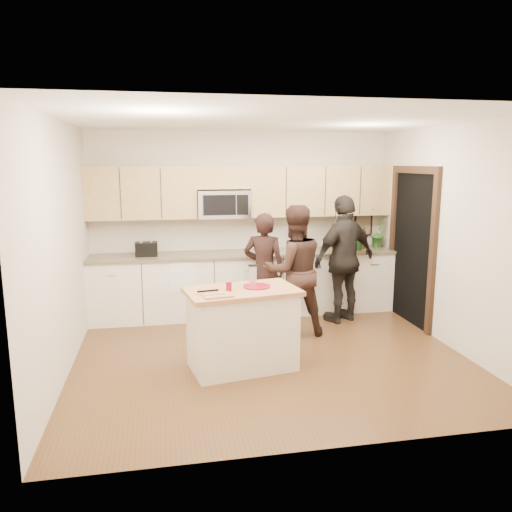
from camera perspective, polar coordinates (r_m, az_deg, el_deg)
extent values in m
plane|color=#54371C|center=(6.02, 1.59, -11.28)|extent=(4.50, 4.50, 0.00)
cube|color=beige|center=(7.60, -1.59, 3.87)|extent=(4.50, 0.02, 2.70)
cube|color=beige|center=(3.77, 8.23, -3.28)|extent=(4.50, 0.02, 2.70)
cube|color=beige|center=(5.62, -21.34, 0.72)|extent=(0.02, 4.00, 2.70)
cube|color=beige|center=(6.52, 21.38, 2.00)|extent=(0.02, 4.00, 2.70)
cube|color=white|center=(5.60, 1.74, 15.27)|extent=(4.50, 4.00, 0.02)
cube|color=silver|center=(7.46, -1.17, -3.28)|extent=(4.50, 0.62, 0.90)
cube|color=#7A6951|center=(7.35, -1.17, 0.25)|extent=(4.50, 0.66, 0.04)
cube|color=tan|center=(7.30, -12.98, 7.07)|extent=(1.55, 0.33, 0.75)
cube|color=tan|center=(7.67, 7.28, 7.42)|extent=(2.17, 0.33, 0.75)
cube|color=tan|center=(7.35, -3.83, 8.97)|extent=(0.78, 0.33, 0.33)
cube|color=silver|center=(7.33, -3.76, 5.96)|extent=(0.76, 0.40, 0.40)
cube|color=black|center=(7.12, -4.19, 5.81)|extent=(0.47, 0.01, 0.29)
cube|color=black|center=(7.17, -1.55, 5.87)|extent=(0.17, 0.01, 0.29)
cube|color=black|center=(7.32, 17.43, 0.75)|extent=(0.02, 1.05, 2.10)
cube|color=black|center=(6.82, 19.56, -0.08)|extent=(0.06, 0.10, 2.10)
cube|color=black|center=(7.82, 15.34, 1.47)|extent=(0.06, 0.10, 2.10)
cube|color=black|center=(7.22, 17.79, 9.38)|extent=(0.06, 1.25, 0.10)
cube|color=black|center=(8.14, 12.14, 3.59)|extent=(0.30, 0.03, 0.38)
cube|color=tan|center=(8.12, 12.18, 3.58)|extent=(0.24, 0.00, 0.32)
cube|color=white|center=(7.01, -8.43, -2.23)|extent=(0.34, 0.01, 0.48)
cube|color=white|center=(7.25, -8.59, 0.10)|extent=(0.34, 0.60, 0.01)
cube|color=silver|center=(5.54, -1.59, -8.56)|extent=(1.20, 0.82, 0.85)
cube|color=#AB7747|center=(5.41, -1.62, -4.06)|extent=(1.30, 0.89, 0.05)
cylinder|color=maroon|center=(5.48, 0.07, -3.49)|extent=(0.30, 0.30, 0.02)
cube|color=silver|center=(5.49, -0.38, -2.26)|extent=(0.08, 0.05, 0.21)
cube|color=black|center=(5.47, -0.38, -1.08)|extent=(0.09, 0.06, 0.02)
cylinder|color=maroon|center=(5.32, -3.12, -3.52)|extent=(0.06, 0.06, 0.10)
cube|color=#AB7747|center=(5.12, -4.43, -4.53)|extent=(0.32, 0.25, 0.02)
cube|color=black|center=(5.24, -5.53, -3.98)|extent=(0.23, 0.07, 0.02)
cube|color=silver|center=(5.10, -4.83, -4.44)|extent=(0.22, 0.06, 0.01)
cube|color=black|center=(7.23, -12.40, 0.78)|extent=(0.31, 0.20, 0.20)
cube|color=silver|center=(7.21, -12.99, 1.55)|extent=(0.03, 0.14, 0.00)
cube|color=silver|center=(7.21, -11.88, 1.59)|extent=(0.03, 0.14, 0.00)
cylinder|color=black|center=(7.70, 10.43, 1.93)|extent=(0.07, 0.07, 0.33)
cylinder|color=#38260A|center=(7.82, 9.86, 2.11)|extent=(0.08, 0.08, 0.33)
cylinder|color=#BCBA94|center=(7.79, 11.25, 2.07)|extent=(0.07, 0.07, 0.34)
cylinder|color=black|center=(7.80, 11.30, 2.19)|extent=(0.07, 0.07, 0.37)
cylinder|color=#38260A|center=(7.83, 12.21, 2.03)|extent=(0.06, 0.06, 0.33)
cylinder|color=black|center=(7.68, 11.74, 2.00)|extent=(0.08, 0.08, 0.36)
imported|color=#336C2B|center=(7.97, 13.84, 2.57)|extent=(0.32, 0.30, 0.46)
imported|color=black|center=(6.86, 0.93, -1.60)|extent=(0.68, 0.58, 1.58)
imported|color=black|center=(6.50, 4.34, -1.72)|extent=(0.88, 0.71, 1.72)
imported|color=black|center=(7.15, 10.06, -0.35)|extent=(1.15, 0.82, 1.80)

